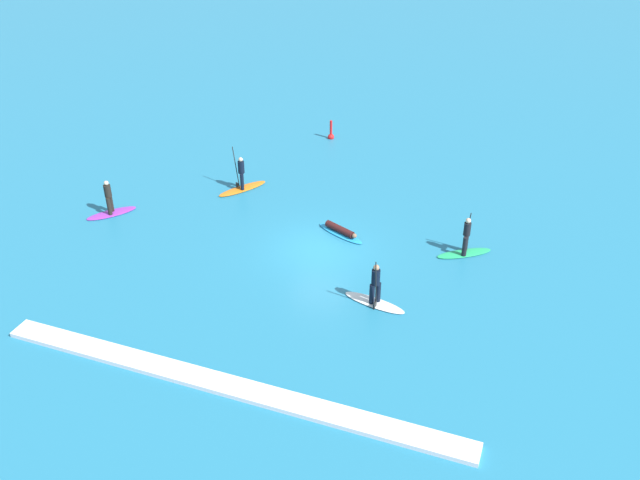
{
  "coord_description": "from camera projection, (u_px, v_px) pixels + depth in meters",
  "views": [
    {
      "loc": [
        9.22,
        -24.65,
        16.72
      ],
      "look_at": [
        0.0,
        0.0,
        0.5
      ],
      "focal_mm": 38.79,
      "sensor_mm": 36.0,
      "label": 1
    }
  ],
  "objects": [
    {
      "name": "ground_plane",
      "position": [
        320.0,
        249.0,
        31.17
      ],
      "size": [
        120.0,
        120.0,
        0.0
      ],
      "primitive_type": "plane",
      "color": "teal",
      "rests_on": "ground"
    },
    {
      "name": "surfer_on_blue_board",
      "position": [
        341.0,
        231.0,
        32.21
      ],
      "size": [
        2.66,
        1.61,
        0.42
      ],
      "rotation": [
        0.0,
        0.0,
        5.87
      ],
      "color": "#1E8CD1",
      "rests_on": "ground_plane"
    },
    {
      "name": "surfer_on_purple_board",
      "position": [
        110.0,
        205.0,
        33.68
      ],
      "size": [
        2.12,
        2.38,
        1.81
      ],
      "rotation": [
        0.0,
        0.0,
        4.04
      ],
      "color": "purple",
      "rests_on": "ground_plane"
    },
    {
      "name": "surfer_on_white_board",
      "position": [
        375.0,
        293.0,
        27.44
      ],
      "size": [
        2.73,
        1.15,
        2.26
      ],
      "rotation": [
        0.0,
        0.0,
        6.09
      ],
      "color": "white",
      "rests_on": "ground_plane"
    },
    {
      "name": "surfer_on_orange_board",
      "position": [
        242.0,
        182.0,
        35.93
      ],
      "size": [
        2.07,
        2.75,
        2.31
      ],
      "rotation": [
        0.0,
        0.0,
        4.16
      ],
      "color": "orange",
      "rests_on": "ground_plane"
    },
    {
      "name": "surfer_on_green_board",
      "position": [
        465.0,
        245.0,
        30.59
      ],
      "size": [
        2.47,
        2.0,
        2.03
      ],
      "rotation": [
        0.0,
        0.0,
        0.61
      ],
      "color": "#23B266",
      "rests_on": "ground_plane"
    },
    {
      "name": "marker_buoy",
      "position": [
        331.0,
        135.0,
        41.74
      ],
      "size": [
        0.39,
        0.39,
        1.23
      ],
      "color": "red",
      "rests_on": "ground_plane"
    },
    {
      "name": "wave_crest",
      "position": [
        224.0,
        385.0,
        23.65
      ],
      "size": [
        17.49,
        0.9,
        0.18
      ],
      "primitive_type": "cube",
      "color": "white",
      "rests_on": "ground_plane"
    }
  ]
}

